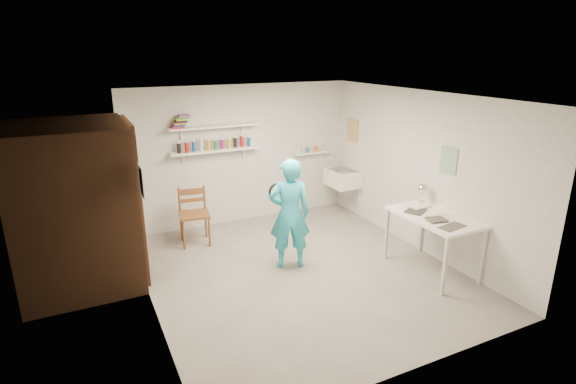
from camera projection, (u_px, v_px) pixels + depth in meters
name	position (u px, v px, depth m)	size (l,w,h in m)	color
floor	(301.00, 272.00, 6.25)	(4.00, 4.50, 0.02)	slate
ceiling	(302.00, 96.00, 5.51)	(4.00, 4.50, 0.02)	silver
wall_back	(241.00, 155.00, 7.82)	(4.00, 0.02, 2.40)	silver
wall_front	(420.00, 259.00, 3.95)	(4.00, 0.02, 2.40)	silver
wall_left	(143.00, 213.00, 5.04)	(0.02, 4.50, 2.40)	silver
wall_right	(420.00, 172.00, 6.72)	(0.02, 4.50, 2.40)	silver
doorway_recess	(133.00, 202.00, 6.01)	(0.02, 0.90, 2.00)	black
corridor_box	(75.00, 206.00, 5.70)	(1.40, 1.50, 2.10)	brown
door_lintel	(126.00, 124.00, 5.70)	(0.06, 1.05, 0.10)	brown
door_jamb_near	(141.00, 214.00, 5.59)	(0.06, 0.10, 2.00)	brown
door_jamb_far	(130.00, 192.00, 6.45)	(0.06, 0.10, 2.00)	brown
shelf_lower	(215.00, 150.00, 7.45)	(1.50, 0.22, 0.03)	white
shelf_upper	(214.00, 126.00, 7.33)	(1.50, 0.22, 0.03)	white
ledge_shelf	(312.00, 153.00, 8.33)	(0.70, 0.14, 0.03)	white
poster_left	(141.00, 182.00, 4.99)	(0.01, 0.28, 0.36)	#334C7F
poster_right_a	(353.00, 130.00, 8.15)	(0.01, 0.34, 0.42)	#995933
poster_right_b	(449.00, 160.00, 6.15)	(0.01, 0.30, 0.38)	#3F724C
belfast_sink	(343.00, 178.00, 8.22)	(0.48, 0.60, 0.30)	white
man	(290.00, 214.00, 6.19)	(0.57, 0.38, 1.57)	#29B8D1
wall_clock	(279.00, 192.00, 6.26)	(0.28, 0.28, 0.04)	beige
wooden_chair	(194.00, 215.00, 7.02)	(0.45, 0.43, 0.97)	brown
work_table	(432.00, 244.00, 6.16)	(0.74, 1.23, 0.82)	white
desk_lamp	(423.00, 188.00, 6.47)	(0.15, 0.15, 0.15)	silver
spray_cans	(215.00, 144.00, 7.42)	(1.34, 0.06, 0.17)	black
book_stack	(181.00, 122.00, 7.07)	(0.30, 0.14, 0.20)	red
ledge_pots	(312.00, 149.00, 8.31)	(0.48, 0.07, 0.09)	silver
papers	(435.00, 215.00, 6.03)	(0.30, 0.22, 0.03)	silver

